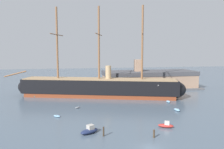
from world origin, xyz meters
The scene contains 14 objects.
ground_plane centered at (0.00, 0.00, 0.00)m, with size 400.00×400.00×0.00m, color #4C5B6B.
tall_ship centered at (-3.68, 51.93, 4.00)m, with size 74.30×28.26×36.70m.
motorboat_foreground_left centered at (-11.28, 10.27, 0.70)m, with size 5.09×4.16×1.99m.
motorboat_foreground_right centered at (7.95, 10.98, 0.57)m, with size 4.15×3.07×1.61m.
dinghy_mid_left centered at (-19.42, 25.29, 0.27)m, with size 2.42×2.20×0.54m.
dinghy_mid_right centered at (17.90, 25.38, 0.34)m, with size 1.50×2.99×0.68m.
dinghy_alongside_bow centered at (-13.24, 34.31, 0.23)m, with size 2.05×1.91×0.46m.
dinghy_alongside_stern centered at (20.11, 36.96, 0.33)m, with size 1.50×2.88×0.65m.
sailboat_far_left centered at (-30.41, 56.66, 0.44)m, with size 2.69×4.14×5.20m.
sailboat_far_right centered at (31.11, 52.62, 0.47)m, with size 4.46×2.26×5.57m.
mooring_piling_nearest centered at (-8.33, 7.94, 1.10)m, with size 0.37×0.37×2.19m, color #382B1E.
mooring_piling_left_pair centered at (2.56, 5.07, 0.90)m, with size 0.42×0.42×1.81m, color #423323.
dockside_warehouse_right centered at (23.59, 67.91, 4.37)m, with size 49.55×18.73×14.53m.
seagull_in_flight centered at (11.33, 25.17, 8.42)m, with size 0.78×0.98×0.13m.
Camera 1 is at (-15.63, -42.15, 19.47)m, focal length 37.29 mm.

